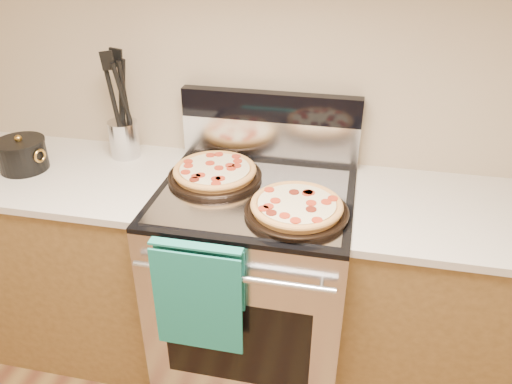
% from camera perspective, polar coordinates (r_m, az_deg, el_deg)
% --- Properties ---
extents(wall_back, '(4.00, 0.00, 4.00)m').
position_cam_1_polar(wall_back, '(2.09, 1.95, 15.04)').
color(wall_back, tan).
rests_on(wall_back, ground).
extents(range_body, '(0.76, 0.68, 0.90)m').
position_cam_1_polar(range_body, '(2.20, -0.11, -10.72)').
color(range_body, '#B7B7BC').
rests_on(range_body, ground).
extents(oven_window, '(0.56, 0.01, 0.40)m').
position_cam_1_polar(oven_window, '(1.97, -2.26, -16.91)').
color(oven_window, black).
rests_on(oven_window, range_body).
extents(cooktop, '(0.76, 0.68, 0.02)m').
position_cam_1_polar(cooktop, '(1.94, -0.13, -0.28)').
color(cooktop, black).
rests_on(cooktop, range_body).
extents(backsplash_lower, '(0.76, 0.06, 0.18)m').
position_cam_1_polar(backsplash_lower, '(2.16, 1.61, 6.02)').
color(backsplash_lower, silver).
rests_on(backsplash_lower, cooktop).
extents(backsplash_upper, '(0.76, 0.06, 0.12)m').
position_cam_1_polar(backsplash_upper, '(2.11, 1.66, 9.76)').
color(backsplash_upper, black).
rests_on(backsplash_upper, backsplash_lower).
extents(oven_handle, '(0.70, 0.03, 0.03)m').
position_cam_1_polar(oven_handle, '(1.70, -2.82, -9.71)').
color(oven_handle, silver).
rests_on(oven_handle, range_body).
extents(dish_towel, '(0.32, 0.05, 0.42)m').
position_cam_1_polar(dish_towel, '(1.79, -6.54, -11.63)').
color(dish_towel, '#187779').
rests_on(dish_towel, oven_handle).
extents(foil_sheet, '(0.70, 0.55, 0.01)m').
position_cam_1_polar(foil_sheet, '(1.90, -0.32, -0.39)').
color(foil_sheet, gray).
rests_on(foil_sheet, cooktop).
extents(cabinet_left, '(1.00, 0.62, 0.88)m').
position_cam_1_polar(cabinet_left, '(2.52, -20.05, -7.13)').
color(cabinet_left, brown).
rests_on(cabinet_left, ground).
extents(countertop_left, '(1.02, 0.64, 0.03)m').
position_cam_1_polar(countertop_left, '(2.30, -21.97, 2.06)').
color(countertop_left, beige).
rests_on(countertop_left, cabinet_left).
extents(cabinet_right, '(1.00, 0.62, 0.88)m').
position_cam_1_polar(cabinet_right, '(2.26, 22.98, -12.61)').
color(cabinet_right, brown).
rests_on(cabinet_right, ground).
extents(countertop_right, '(1.02, 0.64, 0.03)m').
position_cam_1_polar(countertop_right, '(2.01, 25.48, -2.82)').
color(countertop_right, beige).
rests_on(countertop_right, cabinet_right).
extents(pepperoni_pizza_back, '(0.41, 0.41, 0.05)m').
position_cam_1_polar(pepperoni_pizza_back, '(2.02, -4.72, 2.23)').
color(pepperoni_pizza_back, '#B87738').
rests_on(pepperoni_pizza_back, foil_sheet).
extents(pepperoni_pizza_front, '(0.43, 0.43, 0.05)m').
position_cam_1_polar(pepperoni_pizza_front, '(1.78, 4.66, -1.79)').
color(pepperoni_pizza_front, '#B87738').
rests_on(pepperoni_pizza_front, foil_sheet).
extents(utensil_crock, '(0.15, 0.15, 0.16)m').
position_cam_1_polar(utensil_crock, '(2.29, -14.81, 5.89)').
color(utensil_crock, silver).
rests_on(utensil_crock, countertop_left).
extents(saucepan, '(0.24, 0.24, 0.12)m').
position_cam_1_polar(saucepan, '(2.32, -25.12, 3.75)').
color(saucepan, black).
rests_on(saucepan, countertop_left).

